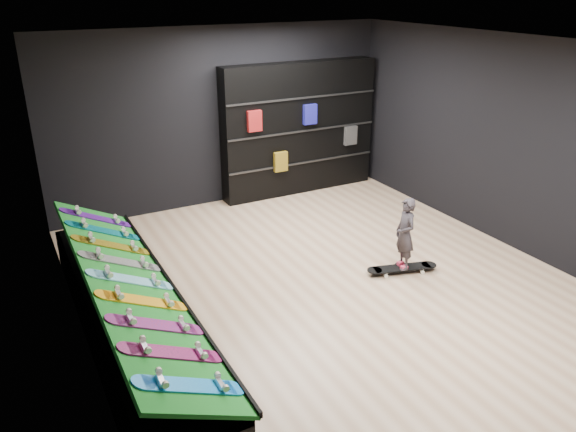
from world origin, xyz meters
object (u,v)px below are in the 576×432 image
floor_skateboard (402,270)px  back_shelving (299,129)px  child (404,247)px  display_rack (130,320)px

floor_skateboard → back_shelving: bearing=100.7°
back_shelving → child: (-0.35, -3.50, -0.79)m
back_shelving → display_rack: bearing=-139.9°
child → back_shelving: bearing=-173.9°
back_shelving → floor_skateboard: 3.70m
display_rack → back_shelving: size_ratio=1.53×
floor_skateboard → child: 0.34m
display_rack → back_shelving: bearing=40.1°
display_rack → child: child is taller
display_rack → floor_skateboard: display_rack is taller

